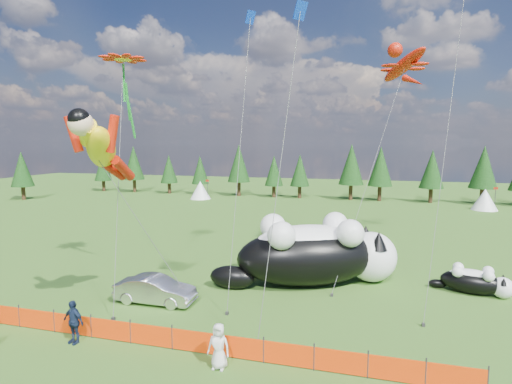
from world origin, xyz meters
TOP-DOWN VIEW (x-y plane):
  - ground at (0.00, 0.00)m, footprint 160.00×160.00m
  - safety_fence at (0.00, -3.00)m, footprint 22.06×0.06m
  - tree_line at (0.00, 45.00)m, footprint 90.00×4.00m
  - festival_tents at (11.00, 40.00)m, footprint 50.00×3.20m
  - cat_large at (3.94, 6.62)m, footprint 11.22×7.35m
  - cat_small at (13.09, 7.37)m, footprint 4.42×2.32m
  - car at (-4.20, 1.32)m, footprint 4.48×1.61m
  - spectator_c at (-5.43, -3.60)m, footprint 1.22×0.78m
  - spectator_e at (1.41, -3.82)m, footprint 0.89×0.58m
  - superhero_kite at (-5.19, -1.44)m, footprint 5.51×6.63m
  - gecko_kite at (9.08, 12.78)m, footprint 7.09×11.63m
  - flower_kite at (-7.16, 3.64)m, footprint 3.72×6.54m
  - diamond_kite_a at (-0.04, 5.58)m, footprint 0.78×5.51m
  - diamond_kite_c at (3.80, -0.41)m, footprint 1.82×2.57m

SIDE VIEW (x-z plane):
  - ground at x=0.00m, z-range 0.00..0.00m
  - safety_fence at x=0.00m, z-range -0.05..1.05m
  - car at x=-4.20m, z-range 0.00..1.47m
  - cat_small at x=13.09m, z-range -0.04..1.58m
  - spectator_e at x=1.41m, z-range 0.00..1.81m
  - spectator_c at x=-5.43m, z-range 0.00..1.94m
  - festival_tents at x=11.00m, z-range 0.00..2.80m
  - cat_large at x=3.94m, z-range -0.11..4.16m
  - tree_line at x=0.00m, z-range 0.00..8.00m
  - superhero_kite at x=-5.19m, z-range 3.02..13.94m
  - flower_kite at x=-7.16m, z-range 6.21..20.67m
  - diamond_kite_c at x=3.80m, z-range 6.04..20.96m
  - gecko_kite at x=9.08m, z-range 5.80..22.36m
  - diamond_kite_a at x=-0.04m, z-range 6.67..23.65m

